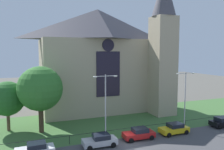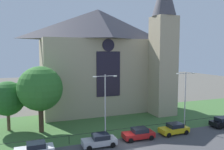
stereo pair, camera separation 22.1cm
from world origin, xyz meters
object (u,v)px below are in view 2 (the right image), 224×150
parked_car_silver (100,140)px  streetlamp_far (185,93)px  streetlamp_near (105,99)px  parked_car_red (139,134)px  parked_car_yellow (174,129)px  tree_left_far (8,99)px  parked_car_black (223,122)px  parked_car_white (35,149)px  church_building (103,59)px  tree_left_near (40,89)px

parked_car_silver → streetlamp_far: bearing=-171.1°
streetlamp_near → streetlamp_far: bearing=-0.0°
streetlamp_near → parked_car_red: size_ratio=2.03×
parked_car_silver → parked_car_yellow: 11.19m
streetlamp_near → parked_car_yellow: size_ratio=2.04×
streetlamp_far → parked_car_red: streetlamp_far is taller
tree_left_far → parked_car_black: tree_left_far is taller
parked_car_red → parked_car_white: bearing=3.4°
church_building → streetlamp_near: church_building is taller
parked_car_black → parked_car_yellow: bearing=-178.7°
church_building → tree_left_far: 19.33m
tree_left_near → parked_car_yellow: bearing=-23.1°
parked_car_red → parked_car_yellow: bearing=-178.4°
streetlamp_far → parked_car_silver: bearing=-172.3°
tree_left_far → parked_car_red: size_ratio=1.72×
streetlamp_far → parked_car_yellow: streetlamp_far is taller
tree_left_far → parked_car_black: size_ratio=1.72×
tree_left_far → parked_car_yellow: tree_left_far is taller
streetlamp_near → parked_car_red: streetlamp_near is taller
tree_left_near → parked_car_white: size_ratio=2.27×
church_building → streetlamp_far: size_ratio=3.01×
streetlamp_near → streetlamp_far: (12.71, -0.00, -0.00)m
tree_left_near → streetlamp_near: (7.74, -5.99, -0.88)m
parked_car_red → parked_car_black: same height
church_building → tree_left_near: bearing=-142.6°
tree_left_near → parked_car_red: size_ratio=2.25×
church_building → parked_car_red: 19.58m
tree_left_near → parked_car_black: size_ratio=2.25×
parked_car_silver → church_building: bearing=-108.5°
church_building → tree_left_near: church_building is taller
streetlamp_near → parked_car_white: (-8.94, -1.87, -4.72)m
tree_left_far → parked_car_black: bearing=-17.8°
streetlamp_near → parked_car_yellow: 10.96m
church_building → parked_car_red: (-0.70, -17.09, -9.53)m
streetlamp_far → parked_car_red: 9.86m
streetlamp_far → parked_car_silver: 14.99m
streetlamp_far → church_building: bearing=116.6°
tree_left_near → streetlamp_far: 21.32m
church_building → streetlamp_far: 18.12m
church_building → parked_car_black: size_ratio=6.12×
tree_left_near → parked_car_black: 28.21m
tree_left_near → streetlamp_far: (20.45, -5.99, -0.89)m
streetlamp_near → parked_car_red: 6.47m
tree_left_far → parked_car_silver: tree_left_far is taller
church_building → parked_car_red: bearing=-92.4°
streetlamp_near → parked_car_white: size_ratio=2.05×
streetlamp_near → parked_car_silver: (-1.40, -1.90, -4.72)m
church_building → parked_car_black: church_building is taller
parked_car_silver → streetlamp_near: bearing=-125.2°
streetlamp_near → parked_car_yellow: (9.78, -1.48, -4.72)m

